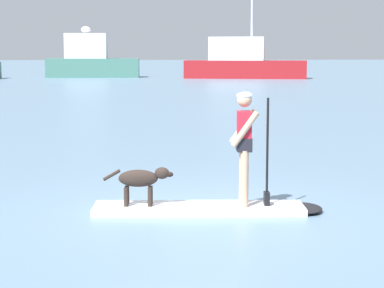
{
  "coord_description": "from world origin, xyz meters",
  "views": [
    {
      "loc": [
        -1.16,
        -10.35,
        2.4
      ],
      "look_at": [
        0.0,
        1.0,
        0.9
      ],
      "focal_mm": 66.0,
      "sensor_mm": 36.0,
      "label": 1
    }
  ],
  "objects": [
    {
      "name": "ground_plane",
      "position": [
        0.0,
        0.0,
        0.0
      ],
      "size": [
        400.0,
        400.0,
        0.0
      ],
      "primitive_type": "plane",
      "color": "slate"
    },
    {
      "name": "dog",
      "position": [
        -0.86,
        0.08,
        0.49
      ],
      "size": [
        1.06,
        0.27,
        0.58
      ],
      "color": "#2D231E",
      "rests_on": "paddleboard"
    },
    {
      "name": "moored_boat_outer",
      "position": [
        -3.83,
        57.11,
        1.54
      ],
      "size": [
        8.72,
        3.58,
        4.75
      ],
      "color": "#3F7266",
      "rests_on": "ground_plane"
    },
    {
      "name": "moored_boat_far_port",
      "position": [
        9.9,
        52.85,
        1.39
      ],
      "size": [
        11.23,
        5.16,
        9.04
      ],
      "color": "maroon",
      "rests_on": "ground_plane"
    },
    {
      "name": "paddleboard",
      "position": [
        0.23,
        -0.02,
        0.05
      ],
      "size": [
        3.5,
        1.04,
        0.1
      ],
      "color": "silver",
      "rests_on": "ground_plane"
    },
    {
      "name": "person_paddler",
      "position": [
        0.69,
        -0.06,
        1.09
      ],
      "size": [
        0.63,
        0.51,
        1.71
      ],
      "color": "tan",
      "rests_on": "paddleboard"
    }
  ]
}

